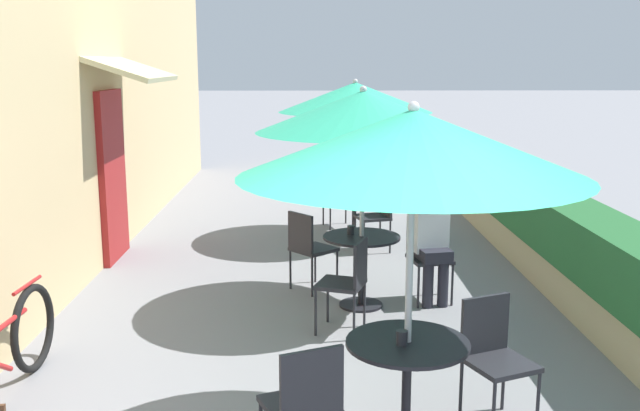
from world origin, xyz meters
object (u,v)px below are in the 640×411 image
at_px(cafe_chair_mid_right, 308,244).
at_px(cafe_chair_far_left, 378,212).
at_px(patio_umbrella_mid, 363,112).
at_px(patio_table_mid, 361,255).
at_px(patio_table_far, 354,201).
at_px(cafe_chair_mid_left, 427,251).
at_px(bicycle_leaning, 1,352).
at_px(coffee_cup_far, 346,183).
at_px(patio_umbrella_far, 355,97).
at_px(cafe_chair_near_left, 494,350).
at_px(seated_patron_mid_left, 432,237).
at_px(cafe_chair_near_right, 305,401).
at_px(coffee_cup_mid, 351,230).
at_px(patio_table_near, 407,372).
at_px(coffee_cup_near, 402,338).
at_px(patio_umbrella_near, 413,144).
at_px(cafe_chair_far_right, 333,193).
at_px(cafe_chair_mid_back, 349,278).

bearing_deg(cafe_chair_mid_right, cafe_chair_far_left, 110.62).
bearing_deg(cafe_chair_far_left, patio_umbrella_mid, 154.73).
bearing_deg(patio_table_mid, patio_umbrella_mid, -90.00).
bearing_deg(patio_table_far, patio_table_mid, -92.31).
xyz_separation_m(cafe_chair_mid_left, bicycle_leaning, (-3.46, -2.21, -0.15)).
xyz_separation_m(cafe_chair_far_left, coffee_cup_far, (-0.38, 0.77, 0.26)).
bearing_deg(patio_umbrella_mid, patio_umbrella_far, 87.69).
distance_m(cafe_chair_near_left, patio_table_mid, 2.49).
relative_size(seated_patron_mid_left, cafe_chair_mid_right, 1.44).
relative_size(cafe_chair_near_right, coffee_cup_mid, 9.67).
xyz_separation_m(coffee_cup_mid, bicycle_leaning, (-2.66, -2.07, -0.41)).
distance_m(coffee_cup_mid, coffee_cup_far, 2.86).
xyz_separation_m(patio_table_near, seated_patron_mid_left, (0.64, 2.83, 0.16)).
relative_size(cafe_chair_mid_right, coffee_cup_mid, 9.67).
xyz_separation_m(coffee_cup_near, patio_umbrella_mid, (-0.04, 2.78, 1.19)).
bearing_deg(coffee_cup_mid, patio_umbrella_near, -86.26).
relative_size(cafe_chair_near_right, patio_table_mid, 1.13).
bearing_deg(cafe_chair_near_left, cafe_chair_far_left, -108.64).
bearing_deg(patio_table_far, coffee_cup_mid, -94.51).
bearing_deg(coffee_cup_near, bicycle_leaning, 164.39).
bearing_deg(bicycle_leaning, seated_patron_mid_left, 34.76).
height_order(patio_table_far, cafe_chair_far_right, cafe_chair_far_right).
bearing_deg(patio_table_mid, cafe_chair_far_left, 80.04).
bearing_deg(cafe_chair_far_left, patio_table_far, 6.01).
distance_m(seated_patron_mid_left, cafe_chair_mid_back, 1.21).
relative_size(coffee_cup_near, patio_umbrella_mid, 0.04).
relative_size(coffee_cup_mid, coffee_cup_far, 1.00).
relative_size(patio_umbrella_near, cafe_chair_mid_back, 2.54).
bearing_deg(patio_umbrella_mid, cafe_chair_near_left, -73.21).
bearing_deg(seated_patron_mid_left, coffee_cup_near, 65.97).
distance_m(patio_umbrella_far, cafe_chair_far_right, 1.62).
distance_m(cafe_chair_near_right, coffee_cup_mid, 3.20).
xyz_separation_m(patio_umbrella_near, cafe_chair_near_left, (0.64, 0.35, -1.45)).
bearing_deg(cafe_chair_far_right, coffee_cup_mid, -14.54).
bearing_deg(patio_umbrella_mid, cafe_chair_far_right, 92.45).
bearing_deg(coffee_cup_near, patio_table_far, 89.20).
bearing_deg(cafe_chair_mid_back, cafe_chair_mid_left, -23.99).
bearing_deg(cafe_chair_near_left, cafe_chair_mid_back, -84.93).
height_order(coffee_cup_far, bicycle_leaning, coffee_cup_far).
distance_m(patio_umbrella_near, patio_umbrella_mid, 2.73).
distance_m(patio_umbrella_near, cafe_chair_near_left, 1.62).
relative_size(coffee_cup_mid, patio_table_far, 0.12).
bearing_deg(cafe_chair_near_left, cafe_chair_far_right, -104.53).
height_order(cafe_chair_near_right, bicycle_leaning, cafe_chair_near_right).
bearing_deg(patio_table_mid, patio_umbrella_far, 87.69).
bearing_deg(cafe_chair_mid_left, cafe_chair_mid_right, -23.99).
distance_m(cafe_chair_mid_left, cafe_chair_far_left, 1.98).
xyz_separation_m(patio_table_mid, cafe_chair_mid_left, (0.70, 0.21, -0.01)).
bearing_deg(patio_umbrella_mid, cafe_chair_mid_left, 16.68).
xyz_separation_m(patio_table_near, patio_umbrella_near, (0.00, 0.00, 1.43)).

